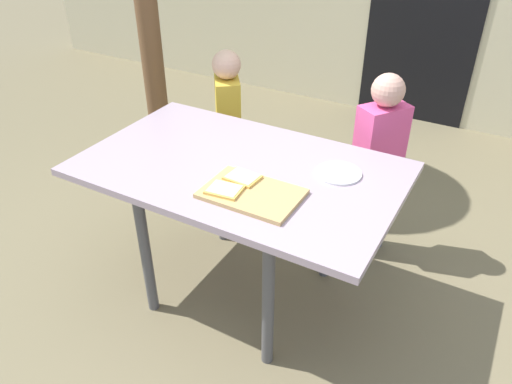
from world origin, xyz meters
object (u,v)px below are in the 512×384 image
Objects in this scene: dining_table at (240,180)px; pizza_slice_near_left at (224,190)px; pizza_slice_far_left at (243,177)px; plate_white_right at (339,173)px; child_left at (228,121)px; child_right at (378,157)px; cutting_board at (252,194)px.

pizza_slice_near_left reaches higher than dining_table.
pizza_slice_far_left is at bearing -53.81° from dining_table.
plate_white_right is 1.08m from child_left.
child_right reaches higher than dining_table.
cutting_board is (0.17, -0.18, 0.09)m from dining_table.
pizza_slice_far_left is 0.14× the size of child_right.
pizza_slice_far_left is 0.42m from plate_white_right.
child_left is at bearing 125.94° from pizza_slice_far_left.
dining_table is 0.17m from pizza_slice_far_left.
plate_white_right is at bearing 19.81° from dining_table.
child_right is (0.03, 0.50, -0.15)m from plate_white_right.
plate_white_right is at bearing -93.91° from child_right.
dining_table is at bearing -160.19° from plate_white_right.
dining_table is 0.79m from child_right.
plate_white_right is 0.20× the size of child_left.
pizza_slice_far_left is (0.08, -0.11, 0.10)m from dining_table.
cutting_board is at bearing -108.35° from child_right.
child_left is at bearing 125.90° from dining_table.
plate_white_right is (0.24, 0.33, -0.00)m from cutting_board.
pizza_slice_far_left is at bearing 82.99° from pizza_slice_near_left.
cutting_board is 1.12m from child_left.
pizza_slice_near_left is at bearing -131.79° from plate_white_right.
cutting_board is at bearing -126.30° from plate_white_right.
child_left is at bearing 127.38° from cutting_board.
child_right is (0.27, 0.83, -0.16)m from cutting_board.
dining_table is 7.15× the size of plate_white_right.
cutting_board is at bearing 27.40° from pizza_slice_near_left.
dining_table is 3.63× the size of cutting_board.
pizza_slice_far_left is 0.73× the size of plate_white_right.
cutting_board is at bearing -52.62° from child_left.
pizza_slice_far_left is at bearing -54.06° from child_left.
child_left is 0.95m from child_right.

